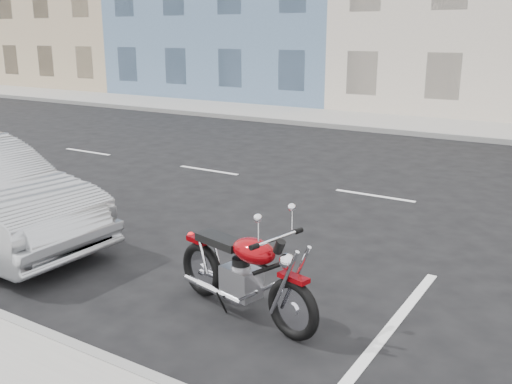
% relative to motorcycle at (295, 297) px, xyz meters
% --- Properties ---
extents(ground, '(120.00, 120.00, 0.00)m').
position_rel_motorcycle_xyz_m(ground, '(0.76, 5.56, -0.48)').
color(ground, black).
rests_on(ground, ground).
extents(sidewalk_far, '(80.00, 3.40, 0.15)m').
position_rel_motorcycle_xyz_m(sidewalk_far, '(-4.24, 14.26, -0.41)').
color(sidewalk_far, gray).
rests_on(sidewalk_far, ground).
extents(curb_far, '(80.00, 0.12, 0.16)m').
position_rel_motorcycle_xyz_m(curb_far, '(-4.24, 12.56, -0.40)').
color(curb_far, gray).
rests_on(curb_far, ground).
extents(motorcycle, '(2.08, 0.82, 1.06)m').
position_rel_motorcycle_xyz_m(motorcycle, '(0.00, 0.00, 0.00)').
color(motorcycle, black).
rests_on(motorcycle, ground).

